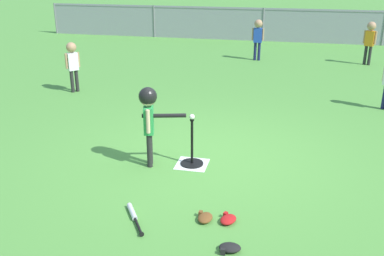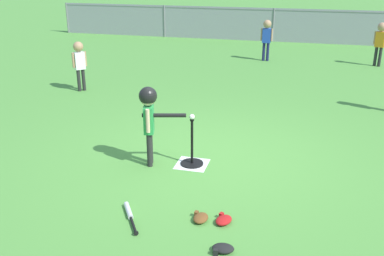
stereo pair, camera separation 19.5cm
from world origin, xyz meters
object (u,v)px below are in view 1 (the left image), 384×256
(fielder_deep_center, at_px, (370,37))
(fielder_deep_right, at_px, (258,34))
(fielder_near_left, at_px, (72,60))
(spare_bat_silver, at_px, (133,215))
(baseball_on_tee, at_px, (192,117))
(glove_near_bats, at_px, (205,218))
(batter_child, at_px, (149,111))
(batting_tee, at_px, (192,157))
(glove_tossed_aside, at_px, (228,219))
(glove_by_plate, at_px, (230,248))

(fielder_deep_center, height_order, fielder_deep_right, fielder_deep_center)
(fielder_near_left, xyz_separation_m, fielder_deep_right, (3.61, 4.14, 0.04))
(fielder_deep_right, relative_size, spare_bat_silver, 2.03)
(baseball_on_tee, height_order, fielder_deep_right, fielder_deep_right)
(glove_near_bats, bearing_deg, fielder_deep_center, 71.68)
(fielder_deep_right, height_order, glove_near_bats, fielder_deep_right)
(batter_child, bearing_deg, batting_tee, 14.65)
(baseball_on_tee, bearing_deg, glove_tossed_aside, -62.25)
(baseball_on_tee, height_order, glove_near_bats, baseball_on_tee)
(glove_tossed_aside, bearing_deg, spare_bat_silver, -172.90)
(batter_child, xyz_separation_m, fielder_near_left, (-2.74, 3.18, -0.11))
(batter_child, bearing_deg, spare_bat_silver, -80.76)
(glove_tossed_aside, bearing_deg, fielder_near_left, 132.49)
(batting_tee, xyz_separation_m, fielder_near_left, (-3.30, 3.03, 0.59))
(glove_by_plate, height_order, glove_near_bats, same)
(glove_tossed_aside, bearing_deg, batter_child, 136.57)
(batting_tee, height_order, batter_child, batter_child)
(spare_bat_silver, bearing_deg, fielder_near_left, 123.24)
(batting_tee, relative_size, fielder_deep_center, 0.58)
(spare_bat_silver, distance_m, glove_tossed_aside, 1.06)
(batting_tee, distance_m, fielder_near_left, 4.52)
(glove_near_bats, bearing_deg, fielder_deep_right, 91.01)
(batting_tee, height_order, glove_tossed_aside, batting_tee)
(glove_by_plate, distance_m, glove_tossed_aside, 0.52)
(batter_child, distance_m, glove_tossed_aside, 1.92)
(batter_child, height_order, glove_by_plate, batter_child)
(spare_bat_silver, relative_size, glove_tossed_aside, 2.15)
(glove_by_plate, bearing_deg, spare_bat_silver, 161.75)
(spare_bat_silver, distance_m, glove_by_plate, 1.20)
(batting_tee, height_order, glove_near_bats, batting_tee)
(spare_bat_silver, bearing_deg, fielder_deep_right, 85.71)
(spare_bat_silver, xyz_separation_m, glove_near_bats, (0.80, 0.11, 0.01))
(fielder_deep_right, xyz_separation_m, glove_near_bats, (0.15, -8.54, -0.70))
(glove_near_bats, bearing_deg, fielder_near_left, 130.48)
(fielder_deep_right, relative_size, glove_near_bats, 4.96)
(spare_bat_silver, relative_size, glove_near_bats, 2.44)
(batter_child, relative_size, glove_by_plate, 4.85)
(baseball_on_tee, relative_size, batter_child, 0.07)
(fielder_deep_center, distance_m, spare_bat_silver, 9.49)
(batter_child, height_order, fielder_near_left, batter_child)
(fielder_near_left, bearing_deg, spare_bat_silver, -56.76)
(glove_near_bats, xyz_separation_m, glove_tossed_aside, (0.26, 0.02, 0.00))
(fielder_deep_center, relative_size, fielder_deep_right, 1.02)
(glove_tossed_aside, bearing_deg, fielder_deep_center, 73.19)
(fielder_deep_center, relative_size, glove_tossed_aside, 4.43)
(baseball_on_tee, xyz_separation_m, batter_child, (-0.56, -0.15, 0.09))
(baseball_on_tee, height_order, glove_by_plate, baseball_on_tee)
(baseball_on_tee, distance_m, fielder_deep_right, 7.18)
(glove_by_plate, bearing_deg, baseball_on_tee, 113.25)
(glove_by_plate, bearing_deg, batter_child, 128.47)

